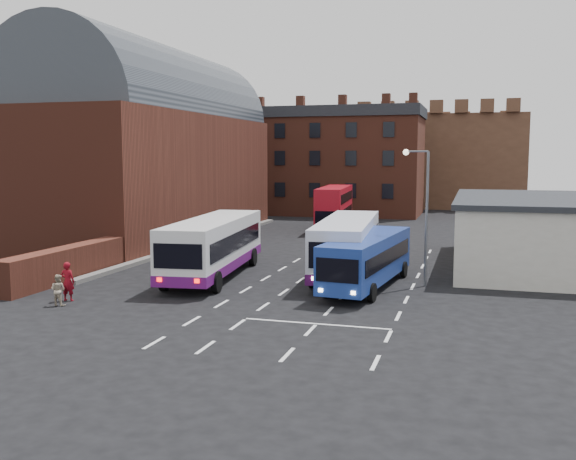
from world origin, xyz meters
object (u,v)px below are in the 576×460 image
(bus_white_inbound, at_px, (347,242))
(pedestrian_beige, at_px, (58,290))
(bus_white_outbound, at_px, (214,242))
(bus_blue, at_px, (367,257))
(bus_red_double, at_px, (334,207))
(street_lamp, at_px, (422,204))
(pedestrian_red, at_px, (68,281))

(bus_white_inbound, height_order, pedestrian_beige, bus_white_inbound)
(bus_white_outbound, height_order, bus_blue, bus_white_outbound)
(bus_red_double, height_order, street_lamp, street_lamp)
(bus_blue, relative_size, street_lamp, 1.42)
(bus_red_double, relative_size, pedestrian_red, 5.44)
(pedestrian_beige, bearing_deg, pedestrian_red, -79.88)
(bus_blue, xyz_separation_m, street_lamp, (2.60, 1.19, 2.68))
(pedestrian_red, xyz_separation_m, pedestrian_beige, (0.17, -0.96, -0.20))
(bus_white_outbound, relative_size, bus_blue, 1.21)
(pedestrian_red, bearing_deg, street_lamp, -157.39)
(street_lamp, distance_m, pedestrian_red, 17.78)
(bus_white_outbound, distance_m, pedestrian_beige, 9.52)
(bus_white_inbound, xyz_separation_m, pedestrian_red, (-11.21, -9.95, -0.97))
(pedestrian_red, bearing_deg, pedestrian_beige, 94.85)
(bus_white_inbound, height_order, bus_blue, bus_white_inbound)
(bus_white_inbound, relative_size, pedestrian_beige, 8.30)
(pedestrian_red, bearing_deg, bus_red_double, -105.48)
(bus_white_inbound, relative_size, bus_red_double, 1.19)
(bus_white_outbound, xyz_separation_m, street_lamp, (11.32, 0.53, 2.34))
(bus_blue, height_order, pedestrian_beige, bus_blue)
(bus_white_inbound, bearing_deg, pedestrian_beige, 40.21)
(bus_white_outbound, relative_size, pedestrian_beige, 8.48)
(street_lamp, relative_size, pedestrian_beige, 4.94)
(bus_blue, bearing_deg, bus_red_double, -67.59)
(bus_blue, height_order, bus_red_double, bus_red_double)
(bus_white_outbound, bearing_deg, street_lamp, -3.79)
(street_lamp, height_order, pedestrian_beige, street_lamp)
(bus_white_outbound, xyz_separation_m, pedestrian_beige, (-3.96, -8.57, -1.20))
(bus_white_outbound, height_order, pedestrian_red, bus_white_outbound)
(street_lamp, bearing_deg, pedestrian_beige, -149.23)
(bus_white_outbound, height_order, street_lamp, street_lamp)
(bus_white_outbound, relative_size, pedestrian_red, 6.60)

